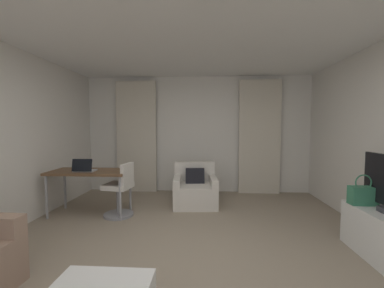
{
  "coord_description": "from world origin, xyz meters",
  "views": [
    {
      "loc": [
        0.21,
        -2.55,
        1.45
      ],
      "look_at": [
        -0.03,
        1.43,
        1.19
      ],
      "focal_mm": 22.9,
      "sensor_mm": 36.0,
      "label": 1
    }
  ],
  "objects_px": {
    "armchair": "(195,191)",
    "laptop": "(84,169)",
    "handbag_primary": "(363,195)",
    "desk_chair": "(120,192)",
    "desk": "(90,174)"
  },
  "relations": [
    {
      "from": "armchair",
      "to": "laptop",
      "type": "distance_m",
      "value": 1.99
    },
    {
      "from": "handbag_primary",
      "to": "desk_chair",
      "type": "bearing_deg",
      "value": 165.14
    },
    {
      "from": "desk",
      "to": "desk_chair",
      "type": "relative_size",
      "value": 1.48
    },
    {
      "from": "armchair",
      "to": "handbag_primary",
      "type": "xyz_separation_m",
      "value": [
        2.09,
        -1.55,
        0.38
      ]
    },
    {
      "from": "desk",
      "to": "desk_chair",
      "type": "height_order",
      "value": "desk_chair"
    },
    {
      "from": "laptop",
      "to": "handbag_primary",
      "type": "xyz_separation_m",
      "value": [
        3.87,
        -0.83,
        -0.14
      ]
    },
    {
      "from": "desk",
      "to": "laptop",
      "type": "relative_size",
      "value": 3.98
    },
    {
      "from": "armchair",
      "to": "desk_chair",
      "type": "relative_size",
      "value": 0.96
    },
    {
      "from": "desk_chair",
      "to": "laptop",
      "type": "relative_size",
      "value": 2.7
    },
    {
      "from": "desk_chair",
      "to": "laptop",
      "type": "xyz_separation_m",
      "value": [
        -0.58,
        -0.04,
        0.39
      ]
    },
    {
      "from": "armchair",
      "to": "desk",
      "type": "bearing_deg",
      "value": -160.22
    },
    {
      "from": "armchair",
      "to": "desk_chair",
      "type": "bearing_deg",
      "value": -150.37
    },
    {
      "from": "desk",
      "to": "laptop",
      "type": "bearing_deg",
      "value": -113.75
    },
    {
      "from": "armchair",
      "to": "laptop",
      "type": "xyz_separation_m",
      "value": [
        -1.78,
        -0.73,
        0.52
      ]
    },
    {
      "from": "armchair",
      "to": "laptop",
      "type": "height_order",
      "value": "laptop"
    }
  ]
}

